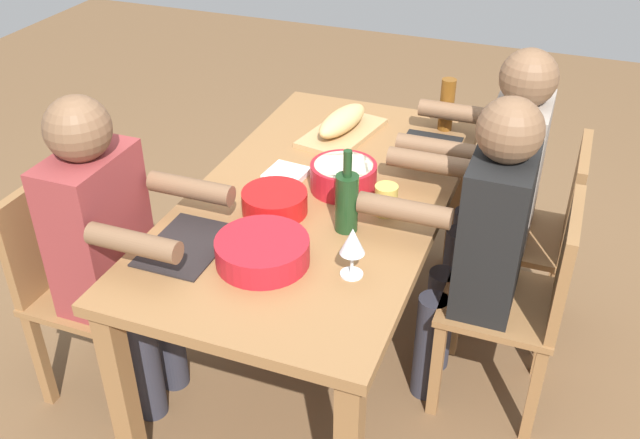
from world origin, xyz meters
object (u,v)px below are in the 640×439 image
object	(u,v)px
serving_bowl_pasta	(343,175)
wine_bottle	(347,201)
chair_far_left	(541,229)
chair_near_right	(76,278)
bread_loaf	(342,121)
dining_table	(320,215)
beer_bottle	(447,105)
cutting_board	(342,133)
diner_near_right	(110,238)
diner_far_left	(502,173)
wine_glass	(352,243)
serving_bowl_salad	(275,201)
cup_far_center	(386,200)
chair_far_center	(526,297)
napkin_stack	(286,174)
serving_bowl_greens	(262,250)
diner_far_center	(481,235)

from	to	relation	value
serving_bowl_pasta	wine_bottle	xyz separation A→B (m)	(0.25, 0.10, 0.05)
chair_far_left	chair_near_right	bearing A→B (deg)	-58.96
chair_far_left	bread_loaf	bearing A→B (deg)	-91.14
dining_table	beer_bottle	xyz separation A→B (m)	(-0.68, 0.30, 0.20)
cutting_board	beer_bottle	bearing A→B (deg)	118.40
serving_bowl_pasta	bread_loaf	distance (m)	0.44
diner_near_right	wine_bottle	world-z (taller)	diner_near_right
chair_near_right	bread_loaf	size ratio (longest dim) A/B	2.66
diner_far_left	cutting_board	distance (m)	0.66
cutting_board	wine_glass	distance (m)	0.96
dining_table	diner_near_right	size ratio (longest dim) A/B	1.39
serving_bowl_salad	wine_glass	size ratio (longest dim) A/B	1.35
beer_bottle	wine_glass	distance (m)	1.10
chair_near_right	diner_near_right	size ratio (longest dim) A/B	0.71
wine_glass	cup_far_center	size ratio (longest dim) A/B	1.58
serving_bowl_salad	bread_loaf	size ratio (longest dim) A/B	0.70
chair_far_left	beer_bottle	size ratio (longest dim) A/B	3.86
chair_far_left	chair_far_center	world-z (taller)	same
dining_table	wine_bottle	bearing A→B (deg)	41.29
chair_near_right	napkin_stack	distance (m)	0.84
beer_bottle	diner_near_right	bearing A→B (deg)	-37.60
diner_near_right	serving_bowl_salad	distance (m)	0.56
serving_bowl_salad	beer_bottle	xyz separation A→B (m)	(-0.85, 0.40, 0.07)
serving_bowl_pasta	beer_bottle	bearing A→B (deg)	159.36
diner_near_right	napkin_stack	bearing A→B (deg)	141.49
dining_table	chair_near_right	bearing A→B (deg)	-58.96
diner_far_left	serving_bowl_greens	bearing A→B (deg)	-33.25
bread_loaf	wine_glass	world-z (taller)	wine_glass
dining_table	chair_near_right	world-z (taller)	chair_near_right
beer_bottle	chair_near_right	bearing A→B (deg)	-42.95
diner_far_left	diner_far_center	world-z (taller)	same
napkin_stack	cutting_board	bearing A→B (deg)	169.37
chair_far_center	diner_far_center	world-z (taller)	diner_far_center
diner_far_left	serving_bowl_pasta	bearing A→B (deg)	-52.21
chair_far_center	serving_bowl_greens	world-z (taller)	chair_far_center
wine_bottle	wine_glass	xyz separation A→B (m)	(0.23, 0.10, 0.01)
diner_far_left	beer_bottle	size ratio (longest dim) A/B	5.45
chair_near_right	beer_bottle	world-z (taller)	beer_bottle
bread_loaf	serving_bowl_salad	bearing A→B (deg)	-1.59
serving_bowl_greens	serving_bowl_salad	bearing A→B (deg)	-163.47
diner_far_left	beer_bottle	bearing A→B (deg)	-128.86
serving_bowl_pasta	napkin_stack	size ratio (longest dim) A/B	1.70
serving_bowl_greens	wine_bottle	xyz separation A→B (m)	(-0.27, 0.18, 0.06)
diner_far_center	cup_far_center	distance (m)	0.34
cutting_board	serving_bowl_greens	bearing A→B (deg)	4.04
serving_bowl_pasta	bread_loaf	bearing A→B (deg)	-160.16
diner_far_center	napkin_stack	size ratio (longest dim) A/B	8.57
beer_bottle	cup_far_center	xyz separation A→B (m)	(0.72, -0.05, -0.06)
chair_far_left	diner_near_right	distance (m)	1.64
serving_bowl_greens	chair_near_right	bearing A→B (deg)	-89.38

